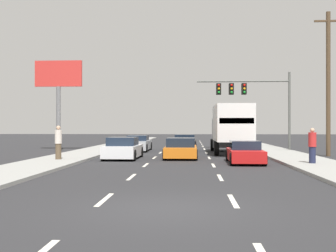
# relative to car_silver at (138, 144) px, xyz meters

# --- Properties ---
(ground_plane) EXTENTS (140.00, 140.00, 0.00)m
(ground_plane) POSITION_rel_car_silver_xyz_m (3.63, 1.91, -0.58)
(ground_plane) COLOR #2B2B2D
(sidewalk_right) EXTENTS (3.09, 80.00, 0.14)m
(sidewalk_right) POSITION_rel_car_silver_xyz_m (10.42, -3.09, -0.51)
(sidewalk_right) COLOR #9E9E99
(sidewalk_right) RESTS_ON ground_plane
(sidewalk_left) EXTENTS (3.09, 80.00, 0.14)m
(sidewalk_left) POSITION_rel_car_silver_xyz_m (-3.17, -3.09, -0.51)
(sidewalk_left) COLOR #9E9E99
(sidewalk_left) RESTS_ON ground_plane
(lane_markings) EXTENTS (3.54, 57.00, 0.01)m
(lane_markings) POSITION_rel_car_silver_xyz_m (3.63, -4.47, -0.57)
(lane_markings) COLOR silver
(lane_markings) RESTS_ON ground_plane
(car_silver) EXTENTS (1.85, 4.61, 1.25)m
(car_silver) POSITION_rel_car_silver_xyz_m (0.00, 0.00, 0.00)
(car_silver) COLOR #B7BABF
(car_silver) RESTS_ON ground_plane
(car_white) EXTENTS (2.00, 4.23, 1.31)m
(car_white) POSITION_rel_car_silver_xyz_m (0.13, -8.05, 0.02)
(car_white) COLOR white
(car_white) RESTS_ON ground_plane
(car_black) EXTENTS (1.85, 4.09, 1.31)m
(car_black) POSITION_rel_car_silver_xyz_m (3.69, 0.24, 0.02)
(car_black) COLOR black
(car_black) RESTS_ON ground_plane
(car_orange) EXTENTS (2.00, 4.55, 1.26)m
(car_orange) POSITION_rel_car_silver_xyz_m (3.58, -7.36, -0.00)
(car_orange) COLOR orange
(car_orange) RESTS_ON ground_plane
(box_truck) EXTENTS (2.61, 7.98, 3.41)m
(box_truck) POSITION_rel_car_silver_xyz_m (7.05, -2.76, 1.39)
(box_truck) COLOR white
(box_truck) RESTS_ON ground_plane
(car_red) EXTENTS (1.87, 4.25, 1.19)m
(car_red) POSITION_rel_car_silver_xyz_m (7.07, -10.51, -0.04)
(car_red) COLOR red
(car_red) RESTS_ON ground_plane
(traffic_signal_mast) EXTENTS (7.93, 0.69, 6.55)m
(traffic_signal_mast) POSITION_rel_car_silver_xyz_m (8.89, 2.98, 4.22)
(traffic_signal_mast) COLOR #595B56
(traffic_signal_mast) RESTS_ON ground_plane
(utility_pole_mid) EXTENTS (1.80, 0.28, 9.43)m
(utility_pole_mid) POSITION_rel_car_silver_xyz_m (13.14, -5.12, 4.28)
(utility_pole_mid) COLOR brown
(utility_pole_mid) RESTS_ON ground_plane
(roadside_billboard) EXTENTS (3.81, 0.36, 7.23)m
(roadside_billboard) POSITION_rel_car_silver_xyz_m (-6.44, 0.09, 4.54)
(roadside_billboard) COLOR slate
(roadside_billboard) RESTS_ON ground_plane
(pedestrian_near_corner) EXTENTS (0.38, 0.38, 1.86)m
(pedestrian_near_corner) POSITION_rel_car_silver_xyz_m (-3.10, -10.30, 0.50)
(pedestrian_near_corner) COLOR brown
(pedestrian_near_corner) RESTS_ON sidewalk_left
(pedestrian_mid_block) EXTENTS (0.38, 0.38, 1.73)m
(pedestrian_mid_block) POSITION_rel_car_silver_xyz_m (10.19, -11.99, 0.43)
(pedestrian_mid_block) COLOR #1E233F
(pedestrian_mid_block) RESTS_ON sidewalk_right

